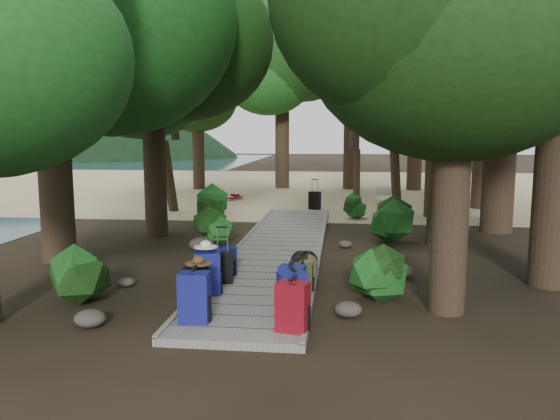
% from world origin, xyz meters
% --- Properties ---
extents(ground, '(120.00, 120.00, 0.00)m').
position_xyz_m(ground, '(0.00, 0.00, 0.00)').
color(ground, '#2F2417').
rests_on(ground, ground).
extents(sand_beach, '(40.00, 22.00, 0.02)m').
position_xyz_m(sand_beach, '(0.00, 16.00, 0.01)').
color(sand_beach, tan).
rests_on(sand_beach, ground).
extents(boardwalk, '(2.00, 12.00, 0.12)m').
position_xyz_m(boardwalk, '(0.00, 1.00, 0.06)').
color(boardwalk, gray).
rests_on(boardwalk, ground).
extents(backpack_left_a, '(0.43, 0.31, 0.79)m').
position_xyz_m(backpack_left_a, '(-0.61, -4.32, 0.52)').
color(backpack_left_a, navy).
rests_on(backpack_left_a, boardwalk).
extents(backpack_left_b, '(0.45, 0.37, 0.72)m').
position_xyz_m(backpack_left_b, '(-0.71, -3.85, 0.48)').
color(backpack_left_b, black).
rests_on(backpack_left_b, boardwalk).
extents(backpack_left_c, '(0.48, 0.39, 0.79)m').
position_xyz_m(backpack_left_c, '(-0.75, -3.00, 0.52)').
color(backpack_left_c, navy).
rests_on(backpack_left_c, boardwalk).
extents(backpack_left_d, '(0.47, 0.40, 0.60)m').
position_xyz_m(backpack_left_d, '(-0.73, -1.81, 0.42)').
color(backpack_left_d, navy).
rests_on(backpack_left_d, boardwalk).
extents(backpack_right_a, '(0.48, 0.39, 0.75)m').
position_xyz_m(backpack_right_a, '(0.80, -4.52, 0.49)').
color(backpack_right_a, maroon).
rests_on(backpack_right_a, boardwalk).
extents(backpack_right_b, '(0.48, 0.42, 0.73)m').
position_xyz_m(backpack_right_b, '(0.74, -3.98, 0.49)').
color(backpack_right_b, navy).
rests_on(backpack_right_b, boardwalk).
extents(backpack_right_c, '(0.43, 0.34, 0.67)m').
position_xyz_m(backpack_right_c, '(0.68, -3.35, 0.46)').
color(backpack_right_c, navy).
rests_on(backpack_right_c, boardwalk).
extents(backpack_right_d, '(0.36, 0.27, 0.53)m').
position_xyz_m(backpack_right_d, '(0.80, -2.72, 0.38)').
color(backpack_right_d, '#303817').
rests_on(backpack_right_d, boardwalk).
extents(duffel_right_khaki, '(0.41, 0.61, 0.40)m').
position_xyz_m(duffel_right_khaki, '(0.81, -1.90, 0.32)').
color(duffel_right_khaki, brown).
rests_on(duffel_right_khaki, boardwalk).
extents(duffel_right_black, '(0.54, 0.72, 0.41)m').
position_xyz_m(duffel_right_black, '(0.73, -1.65, 0.33)').
color(duffel_right_black, black).
rests_on(duffel_right_black, boardwalk).
extents(suitcase_on_boardwalk, '(0.39, 0.25, 0.56)m').
position_xyz_m(suitcase_on_boardwalk, '(-0.65, -2.31, 0.40)').
color(suitcase_on_boardwalk, black).
rests_on(suitcase_on_boardwalk, boardwalk).
extents(lone_suitcase_on_sand, '(0.46, 0.36, 0.64)m').
position_xyz_m(lone_suitcase_on_sand, '(0.48, 7.95, 0.34)').
color(lone_suitcase_on_sand, black).
rests_on(lone_suitcase_on_sand, sand_beach).
extents(hat_brown, '(0.39, 0.39, 0.12)m').
position_xyz_m(hat_brown, '(-0.67, -3.86, 0.90)').
color(hat_brown, '#51351E').
rests_on(hat_brown, backpack_left_b).
extents(hat_white, '(0.38, 0.38, 0.13)m').
position_xyz_m(hat_white, '(-0.77, -3.01, 0.98)').
color(hat_white, silver).
rests_on(hat_white, backpack_left_c).
extents(kayak, '(1.49, 2.86, 0.28)m').
position_xyz_m(kayak, '(-2.95, 10.53, 0.16)').
color(kayak, '#B60F15').
rests_on(kayak, sand_beach).
extents(sun_lounger, '(0.81, 1.92, 0.60)m').
position_xyz_m(sun_lounger, '(3.15, 10.20, 0.32)').
color(sun_lounger, silver).
rests_on(sun_lounger, sand_beach).
extents(tree_right_a, '(4.71, 4.71, 7.86)m').
position_xyz_m(tree_right_a, '(3.07, -3.11, 3.93)').
color(tree_right_a, black).
rests_on(tree_right_a, ground).
extents(tree_right_c, '(5.33, 5.33, 9.23)m').
position_xyz_m(tree_right_c, '(3.87, 2.18, 4.61)').
color(tree_right_c, black).
rests_on(tree_right_c, ground).
extents(tree_right_d, '(6.76, 6.76, 12.40)m').
position_xyz_m(tree_right_d, '(5.76, 4.12, 6.20)').
color(tree_right_d, black).
rests_on(tree_right_d, ground).
extents(tree_right_e, '(4.70, 4.70, 8.46)m').
position_xyz_m(tree_right_e, '(4.43, 6.67, 4.23)').
color(tree_right_e, black).
rests_on(tree_right_e, ground).
extents(tree_right_f, '(6.06, 6.06, 10.82)m').
position_xyz_m(tree_right_f, '(6.54, 9.00, 5.41)').
color(tree_right_f, black).
rests_on(tree_right_f, ground).
extents(tree_left_b, '(5.57, 5.57, 10.03)m').
position_xyz_m(tree_left_b, '(-4.64, -0.56, 5.02)').
color(tree_left_b, black).
rests_on(tree_left_b, ground).
extents(tree_left_c, '(4.92, 4.92, 8.55)m').
position_xyz_m(tree_left_c, '(-3.54, 2.57, 4.27)').
color(tree_left_c, black).
rests_on(tree_left_c, ground).
extents(tree_back_a, '(5.76, 5.76, 9.97)m').
position_xyz_m(tree_back_a, '(-1.53, 15.55, 4.98)').
color(tree_back_a, black).
rests_on(tree_back_a, ground).
extents(tree_back_b, '(6.22, 6.22, 11.10)m').
position_xyz_m(tree_back_b, '(1.89, 15.48, 5.55)').
color(tree_back_b, black).
rests_on(tree_back_b, ground).
extents(tree_back_c, '(5.62, 5.62, 10.11)m').
position_xyz_m(tree_back_c, '(4.90, 15.24, 5.05)').
color(tree_back_c, black).
rests_on(tree_back_c, ground).
extents(tree_back_d, '(4.95, 4.95, 8.25)m').
position_xyz_m(tree_back_d, '(-5.53, 14.56, 4.13)').
color(tree_back_d, black).
rests_on(tree_back_d, ground).
extents(palm_right_a, '(4.14, 4.14, 7.06)m').
position_xyz_m(palm_right_a, '(3.36, 6.39, 3.53)').
color(palm_right_a, '#103B12').
rests_on(palm_right_a, ground).
extents(palm_right_b, '(3.83, 3.83, 7.41)m').
position_xyz_m(palm_right_b, '(4.96, 10.35, 3.70)').
color(palm_right_b, '#103B12').
rests_on(palm_right_b, ground).
extents(palm_right_c, '(3.91, 3.91, 6.22)m').
position_xyz_m(palm_right_c, '(2.29, 11.93, 3.11)').
color(palm_right_c, '#103B12').
rests_on(palm_right_c, ground).
extents(palm_left_a, '(4.73, 4.73, 7.53)m').
position_xyz_m(palm_left_a, '(-4.73, 6.94, 3.77)').
color(palm_left_a, '#103B12').
rests_on(palm_left_a, ground).
extents(rock_left_a, '(0.45, 0.41, 0.25)m').
position_xyz_m(rock_left_a, '(-2.14, -4.37, 0.12)').
color(rock_left_a, '#4C473F').
rests_on(rock_left_a, ground).
extents(rock_left_b, '(0.31, 0.28, 0.17)m').
position_xyz_m(rock_left_b, '(-2.43, -2.33, 0.08)').
color(rock_left_b, '#4C473F').
rests_on(rock_left_b, ground).
extents(rock_left_c, '(0.59, 0.54, 0.33)m').
position_xyz_m(rock_left_c, '(-1.83, 0.75, 0.16)').
color(rock_left_c, '#4C473F').
rests_on(rock_left_c, ground).
extents(rock_left_d, '(0.26, 0.23, 0.14)m').
position_xyz_m(rock_left_d, '(-1.99, 2.63, 0.07)').
color(rock_left_d, '#4C473F').
rests_on(rock_left_d, ground).
extents(rock_right_a, '(0.42, 0.38, 0.23)m').
position_xyz_m(rock_right_a, '(1.55, -3.53, 0.12)').
color(rock_right_a, '#4C473F').
rests_on(rock_right_a, ground).
extents(rock_right_b, '(0.50, 0.45, 0.27)m').
position_xyz_m(rock_right_b, '(2.56, -1.16, 0.14)').
color(rock_right_b, '#4C473F').
rests_on(rock_right_b, ground).
extents(rock_right_c, '(0.33, 0.29, 0.18)m').
position_xyz_m(rock_right_c, '(1.54, 1.51, 0.09)').
color(rock_right_c, '#4C473F').
rests_on(rock_right_c, ground).
extents(rock_right_d, '(0.51, 0.46, 0.28)m').
position_xyz_m(rock_right_d, '(3.02, 4.46, 0.14)').
color(rock_right_d, '#4C473F').
rests_on(rock_right_d, ground).
extents(shrub_left_a, '(1.11, 1.11, 1.00)m').
position_xyz_m(shrub_left_a, '(-2.73, -3.43, 0.50)').
color(shrub_left_a, '#144518').
rests_on(shrub_left_a, ground).
extents(shrub_left_b, '(0.94, 0.94, 0.85)m').
position_xyz_m(shrub_left_b, '(-1.67, 1.29, 0.42)').
color(shrub_left_b, '#144518').
rests_on(shrub_left_b, ground).
extents(shrub_left_c, '(1.30, 1.30, 1.17)m').
position_xyz_m(shrub_left_c, '(-2.65, 4.34, 0.58)').
color(shrub_left_c, '#144518').
rests_on(shrub_left_c, ground).
extents(shrub_right_a, '(1.08, 1.08, 0.97)m').
position_xyz_m(shrub_right_a, '(1.93, -2.73, 0.49)').
color(shrub_right_a, '#144518').
rests_on(shrub_right_a, ground).
extents(shrub_right_b, '(1.33, 1.33, 1.19)m').
position_xyz_m(shrub_right_b, '(2.58, 2.26, 0.60)').
color(shrub_right_b, '#144518').
rests_on(shrub_right_b, ground).
extents(shrub_right_c, '(0.88, 0.88, 0.79)m').
position_xyz_m(shrub_right_c, '(1.89, 5.87, 0.39)').
color(shrub_right_c, '#144518').
rests_on(shrub_right_c, ground).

